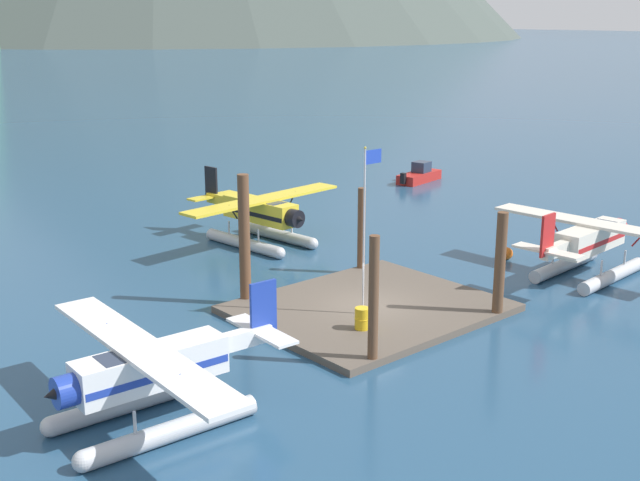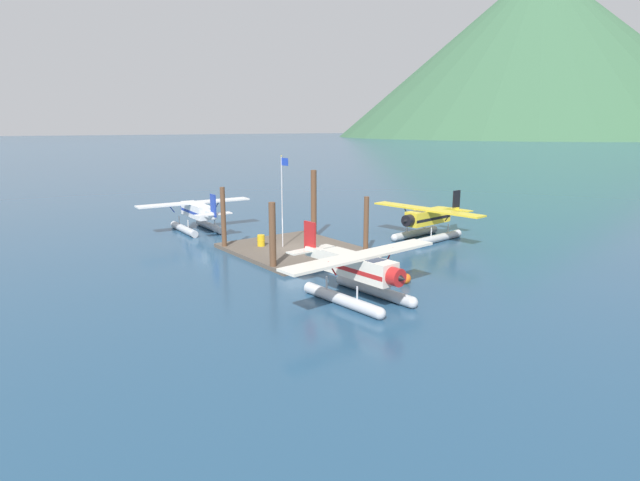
{
  "view_description": "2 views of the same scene",
  "coord_description": "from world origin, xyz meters",
  "views": [
    {
      "loc": [
        -23.16,
        -23.46,
        12.3
      ],
      "look_at": [
        0.38,
        3.65,
        2.34
      ],
      "focal_mm": 45.73,
      "sensor_mm": 36.0,
      "label": 1
    },
    {
      "loc": [
        31.92,
        -21.3,
        9.38
      ],
      "look_at": [
        1.94,
        0.91,
        1.11
      ],
      "focal_mm": 28.84,
      "sensor_mm": 36.0,
      "label": 2
    }
  ],
  "objects": [
    {
      "name": "ground_plane",
      "position": [
        0.0,
        0.0,
        0.0
      ],
      "size": [
        1200.0,
        1200.0,
        0.0
      ],
      "primitive_type": "plane",
      "color": "navy"
    },
    {
      "name": "dock_platform",
      "position": [
        0.0,
        0.0,
        0.15
      ],
      "size": [
        10.35,
        8.71,
        0.3
      ],
      "primitive_type": "cube",
      "color": "brown",
      "rests_on": "ground"
    },
    {
      "name": "piling_near_left",
      "position": [
        -3.82,
        -4.09,
        2.45
      ],
      "size": [
        0.37,
        0.37,
        4.9
      ],
      "primitive_type": "cylinder",
      "color": "brown",
      "rests_on": "ground"
    },
    {
      "name": "piling_near_right",
      "position": [
        3.47,
        -4.12,
        2.3
      ],
      "size": [
        0.45,
        0.45,
        4.59
      ],
      "primitive_type": "cylinder",
      "color": "brown",
      "rests_on": "ground"
    },
    {
      "name": "piling_far_left",
      "position": [
        -3.44,
        4.22,
        2.91
      ],
      "size": [
        0.49,
        0.49,
        5.81
      ],
      "primitive_type": "cylinder",
      "color": "brown",
      "rests_on": "ground"
    },
    {
      "name": "piling_far_right",
      "position": [
        3.46,
        4.11,
        2.15
      ],
      "size": [
        0.38,
        0.38,
        4.3
      ],
      "primitive_type": "cylinder",
      "color": "brown",
      "rests_on": "ground"
    },
    {
      "name": "flagpole",
      "position": [
        -0.8,
        -0.57,
        4.59
      ],
      "size": [
        0.95,
        0.1,
        7.0
      ],
      "color": "silver",
      "rests_on": "dock_platform"
    },
    {
      "name": "fuel_drum",
      "position": [
        -2.13,
        -1.79,
        0.74
      ],
      "size": [
        0.62,
        0.62,
        0.88
      ],
      "color": "gold",
      "rests_on": "dock_platform"
    },
    {
      "name": "mooring_buoy",
      "position": [
        10.83,
        0.84,
        0.33
      ],
      "size": [
        0.65,
        0.65,
        0.65
      ],
      "primitive_type": "sphere",
      "color": "orange",
      "rests_on": "ground"
    },
    {
      "name": "seaplane_white_port_aft",
      "position": [
        -12.08,
        -2.79,
        1.58
      ],
      "size": [
        7.98,
        10.46,
        3.84
      ],
      "color": "#B7BABF",
      "rests_on": "ground"
    },
    {
      "name": "seaplane_yellow_bow_right",
      "position": [
        2.92,
        11.55,
        1.58
      ],
      "size": [
        10.49,
        7.96,
        3.84
      ],
      "color": "#B7BABF",
      "rests_on": "ground"
    },
    {
      "name": "seaplane_cream_stbd_aft",
      "position": [
        11.46,
        -3.51,
        1.58
      ],
      "size": [
        7.97,
        10.47,
        3.84
      ],
      "color": "#B7BABF",
      "rests_on": "ground"
    },
    {
      "name": "boat_red_open_east",
      "position": [
        22.86,
        17.82,
        0.49
      ],
      "size": [
        4.84,
        2.27,
        1.5
      ],
      "color": "#B2231E",
      "rests_on": "ground"
    }
  ]
}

